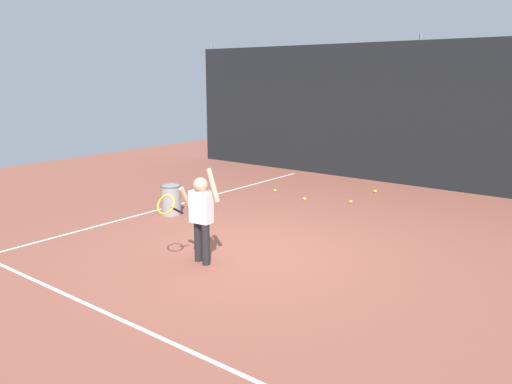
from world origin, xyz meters
The scene contains 12 objects.
ground_plane centered at (0.00, 0.00, 0.00)m, with size 20.00×20.00×0.00m, color brown.
court_line_baseline centered at (0.00, -2.57, 0.00)m, with size 9.00×0.05×0.00m, color white.
court_line_sideline centered at (-2.99, 1.00, 0.00)m, with size 0.05×9.00×0.00m, color white.
back_fence_windscreen centered at (0.00, 5.96, 1.66)m, with size 13.07×0.08×3.31m, color black.
fence_post_0 centered at (-6.38, 6.02, 1.73)m, with size 0.09×0.09×3.46m, color slate.
fence_post_1 centered at (0.00, 6.02, 1.73)m, with size 0.09×0.09×3.46m, color slate.
tennis_player centered at (-0.35, -0.82, 0.73)m, with size 0.68×0.62×1.35m.
ball_hopper centered at (-2.54, 0.68, 0.29)m, with size 0.38×0.38×0.56m.
tennis_ball_0 centered at (-0.30, 4.70, 0.03)m, with size 0.07×0.07×0.07m, color #CCE033.
tennis_ball_1 centered at (-1.17, 3.14, 0.03)m, with size 0.07×0.07×0.07m, color #CCE033.
tennis_ball_3 centered at (-2.11, 3.40, 0.03)m, with size 0.07×0.07×0.07m, color #CCE033.
tennis_ball_4 centered at (-0.29, 3.51, 0.03)m, with size 0.07×0.07×0.07m, color #CCE033.
Camera 1 is at (4.34, -5.60, 2.53)m, focal length 35.61 mm.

